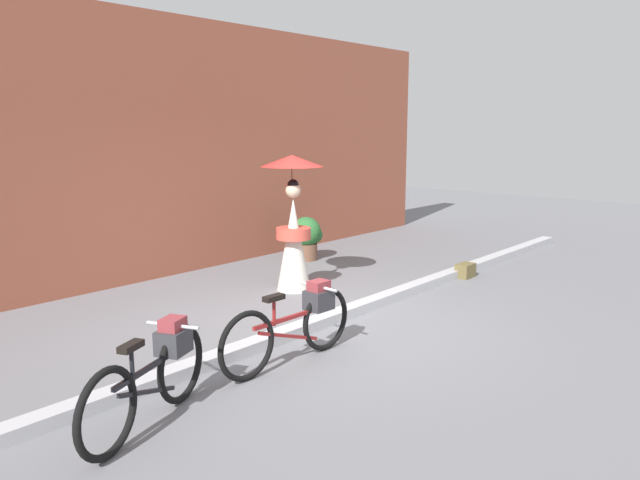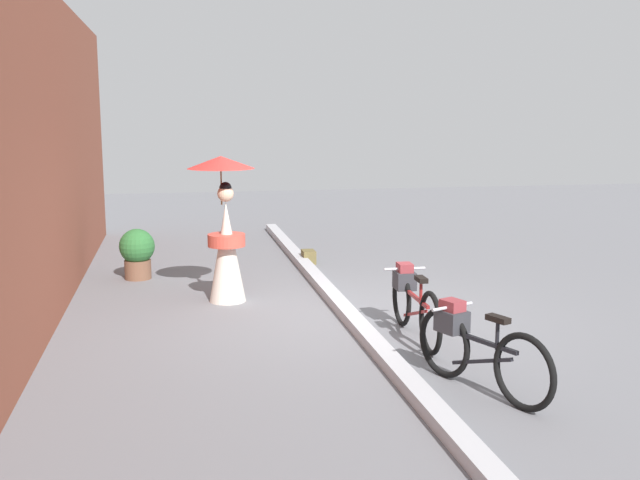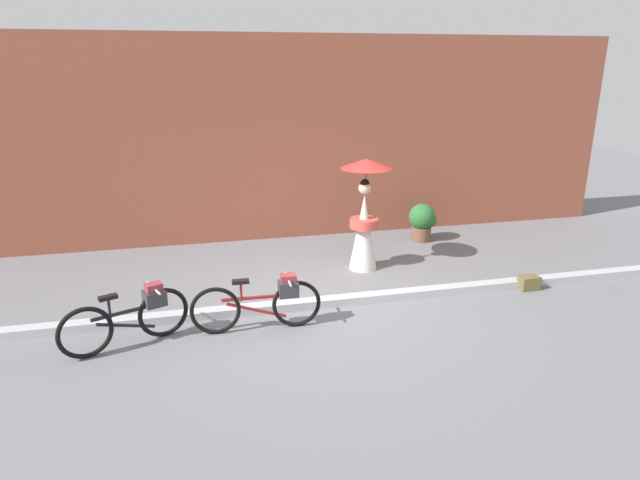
{
  "view_description": "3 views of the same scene",
  "coord_description": "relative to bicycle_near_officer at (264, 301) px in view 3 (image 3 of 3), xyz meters",
  "views": [
    {
      "loc": [
        -5.21,
        -4.51,
        2.29
      ],
      "look_at": [
        0.56,
        0.48,
        0.89
      ],
      "focal_mm": 34.73,
      "sensor_mm": 36.0,
      "label": 1
    },
    {
      "loc": [
        -8.59,
        2.02,
        2.44
      ],
      "look_at": [
        -0.22,
        0.36,
        0.99
      ],
      "focal_mm": 41.79,
      "sensor_mm": 36.0,
      "label": 2
    },
    {
      "loc": [
        -1.77,
        -7.13,
        3.41
      ],
      "look_at": [
        0.03,
        0.46,
        0.87
      ],
      "focal_mm": 30.63,
      "sensor_mm": 36.0,
      "label": 3
    }
  ],
  "objects": [
    {
      "name": "ground_plane",
      "position": [
        0.97,
        0.53,
        -0.4
      ],
      "size": [
        30.0,
        30.0,
        0.0
      ],
      "primitive_type": "plane",
      "color": "slate"
    },
    {
      "name": "person_with_parasol",
      "position": [
        1.99,
        1.9,
        0.59
      ],
      "size": [
        0.87,
        0.87,
        1.91
      ],
      "color": "silver",
      "rests_on": "ground_plane"
    },
    {
      "name": "backpack_on_pavement",
      "position": [
        4.25,
        0.39,
        -0.29
      ],
      "size": [
        0.31,
        0.21,
        0.22
      ],
      "color": "brown",
      "rests_on": "ground_plane"
    },
    {
      "name": "building_wall",
      "position": [
        0.97,
        4.13,
        1.57
      ],
      "size": [
        14.0,
        0.4,
        3.94
      ],
      "primitive_type": "cube",
      "color": "brown",
      "rests_on": "ground_plane"
    },
    {
      "name": "potted_plant_by_door",
      "position": [
        3.6,
        3.1,
        0.01
      ],
      "size": [
        0.54,
        0.52,
        0.76
      ],
      "color": "brown",
      "rests_on": "ground_plane"
    },
    {
      "name": "bicycle_far_side",
      "position": [
        -1.66,
        -0.03,
        -0.0
      ],
      "size": [
        1.53,
        0.71,
        0.76
      ],
      "color": "black",
      "rests_on": "ground_plane"
    },
    {
      "name": "bicycle_near_officer",
      "position": [
        0.0,
        0.0,
        0.0
      ],
      "size": [
        1.74,
        0.48,
        0.76
      ],
      "color": "black",
      "rests_on": "ground_plane"
    },
    {
      "name": "sidewalk_curb",
      "position": [
        0.97,
        0.53,
        -0.34
      ],
      "size": [
        14.0,
        0.2,
        0.12
      ],
      "primitive_type": "cube",
      "color": "#B2B2B7",
      "rests_on": "ground_plane"
    }
  ]
}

